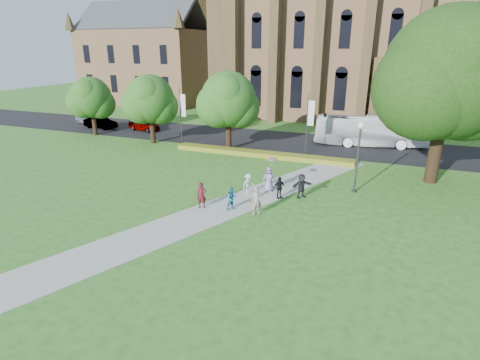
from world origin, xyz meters
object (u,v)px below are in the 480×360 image
at_px(streetlamp, 359,149).
at_px(car_0, 144,125).
at_px(large_tree, 449,74).
at_px(pedestrian_0, 202,195).
at_px(car_2, 88,119).
at_px(car_1, 101,123).
at_px(tour_coach, 370,131).

height_order(streetlamp, car_0, streetlamp).
bearing_deg(large_tree, streetlamp, -140.71).
height_order(large_tree, car_0, large_tree).
bearing_deg(pedestrian_0, car_2, 125.00).
relative_size(large_tree, pedestrian_0, 7.46).
height_order(streetlamp, car_1, streetlamp).
height_order(large_tree, tour_coach, large_tree).
bearing_deg(tour_coach, car_2, 81.94).
xyz_separation_m(car_1, car_2, (-4.06, 2.11, -0.15)).
relative_size(tour_coach, car_2, 2.75).
bearing_deg(car_2, large_tree, -87.49).
distance_m(car_1, pedestrian_0, 30.37).
bearing_deg(car_2, streetlamp, -95.50).
xyz_separation_m(tour_coach, car_0, (-27.47, -2.19, -0.88)).
bearing_deg(streetlamp, car_1, 160.68).
relative_size(streetlamp, pedestrian_0, 2.96).
xyz_separation_m(streetlamp, tour_coach, (0.21, 14.86, -1.63)).
bearing_deg(pedestrian_0, streetlamp, 17.22).
bearing_deg(pedestrian_0, car_1, 123.70).
relative_size(streetlamp, car_0, 1.17).
height_order(tour_coach, pedestrian_0, tour_coach).
distance_m(large_tree, pedestrian_0, 20.02).
relative_size(tour_coach, car_1, 2.52).
height_order(large_tree, pedestrian_0, large_tree).
height_order(streetlamp, pedestrian_0, streetlamp).
distance_m(streetlamp, car_1, 35.47).
bearing_deg(car_0, car_1, 111.90).
relative_size(streetlamp, tour_coach, 0.44).
distance_m(car_2, pedestrian_0, 34.88).
bearing_deg(car_1, large_tree, -94.39).
height_order(car_1, pedestrian_0, pedestrian_0).
bearing_deg(tour_coach, car_1, 85.71).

